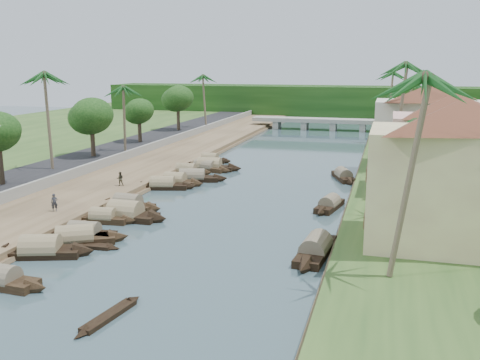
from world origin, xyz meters
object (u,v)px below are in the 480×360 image
(building_near, at_px, (460,171))
(sampan_1, at_px, (41,251))
(bridge, at_px, (319,122))
(person_near, at_px, (54,203))

(building_near, relative_size, sampan_1, 1.85)
(bridge, height_order, sampan_1, bridge)
(sampan_1, bearing_deg, building_near, -4.35)
(building_near, height_order, sampan_1, building_near)
(bridge, distance_m, building_near, 76.54)
(sampan_1, distance_m, person_near, 9.41)
(bridge, xyz_separation_m, sampan_1, (-9.44, -81.10, -1.30))
(building_near, xyz_separation_m, sampan_1, (-28.43, -7.10, -5.97))
(building_near, distance_m, person_near, 33.21)
(building_near, relative_size, person_near, 9.31)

